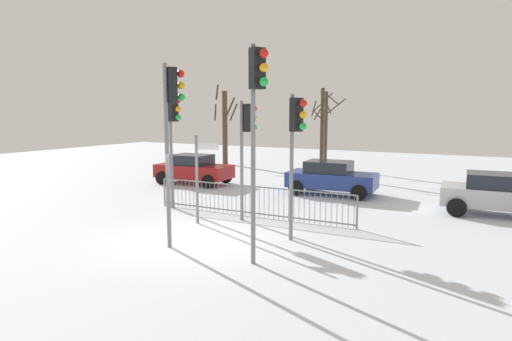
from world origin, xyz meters
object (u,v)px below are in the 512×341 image
traffic_light_rear_left (173,125)px  car_silver_near (499,194)px  traffic_light_mid_left (296,135)px  traffic_light_rear_right (257,106)px  car_blue_trailing (331,177)px  car_red_far (193,169)px  direction_sign_post (199,174)px  traffic_light_foreground_right (171,114)px  traffic_light_mid_right (246,133)px  bare_tree_right (225,125)px  bare_tree_centre (326,128)px  bare_tree_left (322,129)px

traffic_light_rear_left → car_silver_near: bearing=118.6°
traffic_light_mid_left → car_silver_near: traffic_light_mid_left is taller
traffic_light_rear_left → traffic_light_rear_right: bearing=61.0°
car_blue_trailing → car_red_far: size_ratio=1.00×
traffic_light_rear_right → traffic_light_rear_left: (-5.55, 3.87, -0.60)m
direction_sign_post → traffic_light_mid_left: bearing=-17.8°
traffic_light_rear_right → traffic_light_mid_left: size_ratio=1.25×
traffic_light_mid_left → direction_sign_post: traffic_light_mid_left is taller
traffic_light_foreground_right → car_blue_trailing: traffic_light_foreground_right is taller
car_silver_near → traffic_light_mid_right: bearing=-150.0°
traffic_light_mid_left → bare_tree_right: 18.40m
car_blue_trailing → bare_tree_centre: 9.33m
car_blue_trailing → car_silver_near: bearing=-11.9°
traffic_light_foreground_right → bare_tree_centre: bearing=130.0°
car_silver_near → car_red_far: bearing=175.8°
car_blue_trailing → traffic_light_mid_left: bearing=-83.0°
direction_sign_post → bare_tree_right: 16.25m
car_silver_near → bare_tree_centre: bearing=132.9°
bare_tree_left → direction_sign_post: bearing=-89.2°
bare_tree_centre → direction_sign_post: bearing=-85.8°
traffic_light_mid_left → traffic_light_mid_right: bearing=-99.4°
traffic_light_rear_left → bare_tree_left: bare_tree_left is taller
car_silver_near → bare_tree_left: size_ratio=0.79×
bare_tree_left → bare_tree_right: size_ratio=0.90×
traffic_light_rear_left → bare_tree_left: bearing=175.5°
bare_tree_centre → bare_tree_left: bearing=-73.9°
bare_tree_centre → bare_tree_right: size_ratio=0.89×
bare_tree_left → car_blue_trailing: bearing=-66.3°
traffic_light_foreground_right → car_blue_trailing: bearing=115.5°
traffic_light_rear_left → bare_tree_centre: size_ratio=0.87×
bare_tree_left → car_silver_near: bearing=-35.4°
traffic_light_rear_right → bare_tree_left: (-3.60, 14.53, -1.07)m
traffic_light_rear_right → car_silver_near: (5.11, 8.33, -2.94)m
traffic_light_mid_right → bare_tree_right: bearing=174.7°
car_red_far → traffic_light_rear_right: bearing=-49.6°
direction_sign_post → car_silver_near: size_ratio=0.74×
traffic_light_foreground_right → car_silver_near: traffic_light_foreground_right is taller
traffic_light_mid_right → bare_tree_left: (-1.28, 10.94, -0.25)m
traffic_light_mid_right → car_blue_trailing: bearing=129.4°
traffic_light_rear_left → bare_tree_left: size_ratio=0.86×
bare_tree_right → traffic_light_mid_right: bearing=-55.0°
traffic_light_mid_left → car_blue_trailing: 7.56m
car_blue_trailing → car_red_far: 7.05m
traffic_light_mid_left → bare_tree_left: bare_tree_left is taller
car_blue_trailing → traffic_light_rear_right: bearing=-85.6°
direction_sign_post → car_silver_near: 10.39m
traffic_light_foreground_right → traffic_light_rear_left: (-2.94, 3.66, -0.41)m
car_red_far → car_silver_near: same height
car_red_far → bare_tree_centre: 10.02m
traffic_light_rear_left → direction_sign_post: 2.96m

